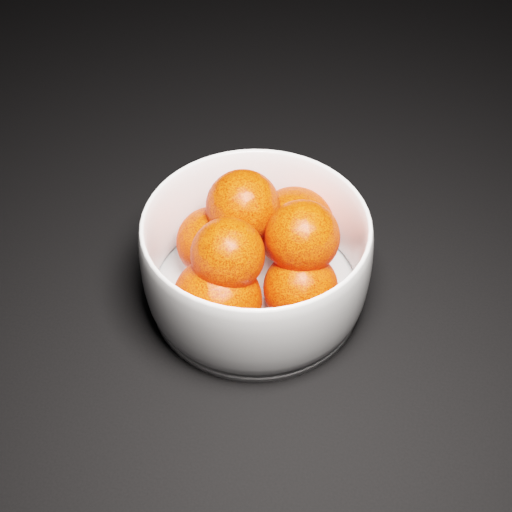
# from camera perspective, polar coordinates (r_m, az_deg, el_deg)

# --- Properties ---
(ground) EXTENTS (3.00, 3.00, 0.00)m
(ground) POSITION_cam_1_polar(r_m,az_deg,el_deg) (0.86, -0.34, 9.96)
(ground) COLOR black
(ground) RESTS_ON ground
(bowl) EXTENTS (0.20, 0.20, 0.10)m
(bowl) POSITION_cam_1_polar(r_m,az_deg,el_deg) (0.63, -0.00, -0.31)
(bowl) COLOR white
(bowl) RESTS_ON ground
(orange_pile) EXTENTS (0.16, 0.18, 0.11)m
(orange_pile) POSITION_cam_1_polar(r_m,az_deg,el_deg) (0.63, 0.05, 0.32)
(orange_pile) COLOR red
(orange_pile) RESTS_ON bowl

